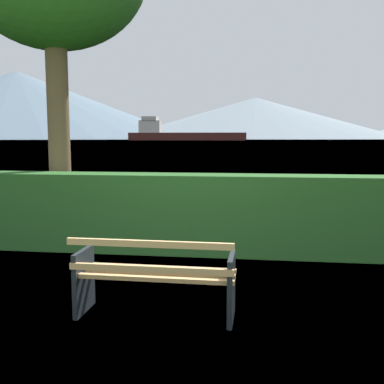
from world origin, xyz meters
TOP-DOWN VIEW (x-y plane):
  - ground_plane at (0.00, 0.00)m, footprint 1400.00×1400.00m
  - water_surface at (0.00, 307.78)m, footprint 620.00×620.00m
  - park_bench at (-0.00, -0.06)m, footprint 1.66×0.59m
  - hedge_row at (0.00, 2.68)m, footprint 9.12×0.67m
  - cargo_ship_large at (-48.29, 287.24)m, footprint 75.56×11.15m
  - distant_hills at (-95.38, 553.38)m, footprint 969.51×467.07m

SIDE VIEW (x-z plane):
  - ground_plane at x=0.00m, z-range 0.00..0.00m
  - water_surface at x=0.00m, z-range 0.00..0.00m
  - park_bench at x=0.00m, z-range -0.01..0.86m
  - hedge_row at x=0.00m, z-range 0.00..1.27m
  - cargo_ship_large at x=-48.29m, z-range -3.34..11.83m
  - distant_hills at x=-95.38m, z-range -6.84..75.37m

